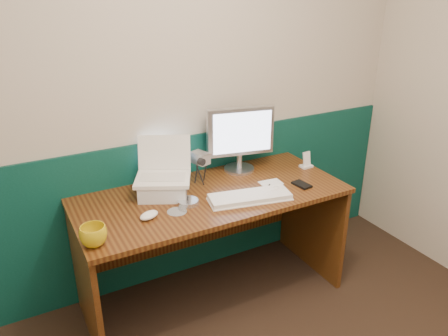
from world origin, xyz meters
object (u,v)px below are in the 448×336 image
laptop (162,160)px  mug (93,236)px  keyboard (250,197)px  camcorder (200,169)px  desk (213,247)px  monitor (240,139)px

laptop → mug: bearing=-118.3°
laptop → keyboard: (0.42, -0.28, -0.21)m
camcorder → laptop: bearing=172.6°
desk → keyboard: 0.45m
monitor → keyboard: (-0.16, -0.40, -0.20)m
desk → keyboard: (0.16, -0.17, 0.39)m
laptop → camcorder: (0.27, 0.06, -0.13)m
laptop → monitor: (0.58, 0.12, -0.00)m
monitor → mug: monitor is taller
desk → mug: mug is taller
desk → keyboard: bearing=-47.8°
mug → camcorder: (0.75, 0.39, 0.04)m
desk → mug: bearing=-162.9°
monitor → camcorder: bearing=-157.3°
laptop → keyboard: laptop is taller
monitor → mug: 1.16m
monitor → camcorder: size_ratio=2.31×
mug → desk: bearing=17.1°
mug → camcorder: camcorder is taller
monitor → keyboard: size_ratio=0.93×
desk → camcorder: 0.50m
camcorder → monitor: bearing=-8.0°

